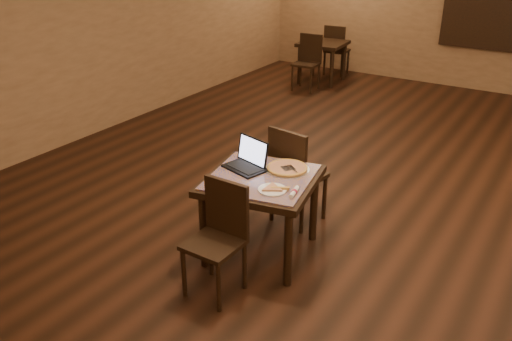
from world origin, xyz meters
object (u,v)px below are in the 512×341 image
Objects in this scene: tiled_table at (261,187)px; laptop at (249,160)px; pizza_pan at (287,169)px; other_table_b_chair_far at (336,47)px; chair_main_far at (294,171)px; other_table_b_chair_near at (308,59)px; chair_main_near at (220,232)px; other_table_b at (323,49)px.

tiled_table is 0.28m from laptop.
pizza_pan is at bearing 37.71° from laptop.
chair_main_far is at bearing 106.93° from other_table_b_chair_far.
other_table_b_chair_near is at bearing 126.94° from laptop.
tiled_table is 1.13× the size of other_table_b_chair_near.
chair_main_near is at bearing 103.42° from other_table_b_chair_far.
laptop is 0.35m from pizza_pan.
chair_main_far reaches higher than pizza_pan.
chair_main_far is 5.28m from other_table_b.
chair_main_far is 1.20× the size of other_table_b.
chair_main_far is at bearing 109.77° from pizza_pan.
other_table_b_chair_far is (-1.89, 5.92, -0.29)m from laptop.
chair_main_near reaches higher than tiled_table.
chair_main_near is 2.23× the size of laptop.
pizza_pan is 0.47× the size of other_table_b.
chair_main_near is 1.23m from chair_main_far.
other_table_b_chair_far reaches higher than pizza_pan.
laptop reaches higher than other_table_b_chair_near.
chair_main_near is at bearing -59.17° from laptop.
chair_main_far is 2.54× the size of pizza_pan.
other_table_b_chair_near reaches higher than other_table_b.
pizza_pan is at bearing 52.14° from tiled_table.
tiled_table reaches higher than other_table_b.
chair_main_far is at bearing -68.14° from other_table_b_chair_near.
laptop reaches higher than other_table_b_chair_far.
laptop reaches higher than chair_main_near.
laptop reaches higher than chair_main_far.
other_table_b is 0.56m from other_table_b_chair_near.
laptop is 0.44× the size of other_table_b_chair_far.
other_table_b is at bearing -57.73° from chair_main_far.
other_table_b_chair_near is (-2.22, 4.67, -0.23)m from pizza_pan.
laptop is at bearing -74.57° from other_table_b.
laptop reaches higher than tiled_table.
pizza_pan reaches higher than tiled_table.
chair_main_near is 2.36× the size of pizza_pan.
tiled_table is 1.16× the size of chair_main_near.
chair_main_near is 0.90m from pizza_pan.
chair_main_near is 1.11× the size of other_table_b.
chair_main_near is at bearing -101.16° from tiled_table.
tiled_table is at bearing 100.34° from chair_main_far.
laptop is at bearing 140.29° from tiled_table.
chair_main_far is at bearing 85.07° from laptop.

